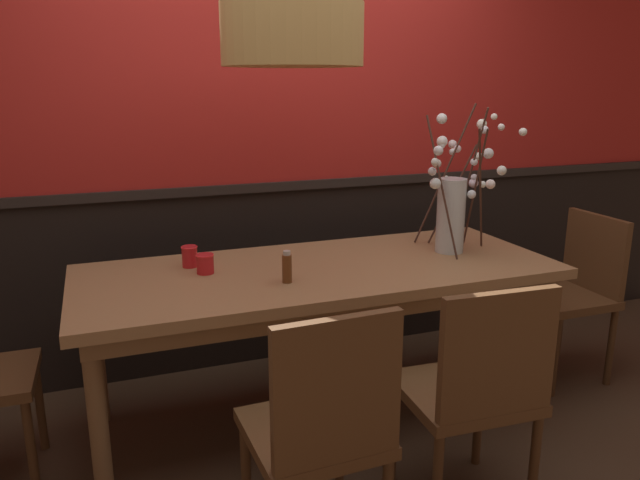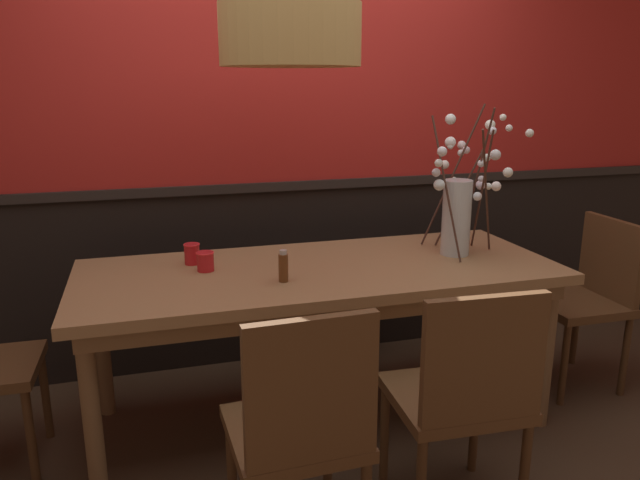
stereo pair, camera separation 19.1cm
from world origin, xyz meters
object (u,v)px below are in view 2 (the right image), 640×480
object	(u,v)px
vase_with_blossoms	(459,208)
candle_holder_nearer_edge	(205,261)
candle_holder_nearer_center	(192,254)
condiment_bottle	(283,267)
chair_near_side_right	(464,392)
chair_head_east_end	(588,292)
chair_near_side_left	(301,426)
pendant_lamp	(290,35)
dining_table	(320,284)
chair_far_side_right	(330,262)

from	to	relation	value
vase_with_blossoms	candle_holder_nearer_edge	world-z (taller)	vase_with_blossoms
candle_holder_nearer_center	candle_holder_nearer_edge	xyz separation A→B (m)	(0.05, -0.12, -0.00)
condiment_bottle	chair_near_side_right	bearing A→B (deg)	-53.16
chair_near_side_right	candle_holder_nearer_edge	size ratio (longest dim) A/B	10.59
candle_holder_nearer_center	chair_head_east_end	bearing A→B (deg)	-6.76
chair_near_side_left	condiment_bottle	bearing A→B (deg)	81.04
chair_head_east_end	chair_near_side_right	distance (m)	1.42
chair_near_side_left	candle_holder_nearer_center	xyz separation A→B (m)	(-0.24, 1.08, 0.29)
chair_head_east_end	candle_holder_nearer_center	distance (m)	2.06
chair_near_side_right	candle_holder_nearer_edge	world-z (taller)	chair_near_side_right
chair_head_east_end	pendant_lamp	world-z (taller)	pendant_lamp
chair_near_side_right	candle_holder_nearer_edge	bearing A→B (deg)	131.25
dining_table	candle_holder_nearer_edge	bearing A→B (deg)	170.47
vase_with_blossoms	chair_near_side_right	bearing A→B (deg)	-116.17
dining_table	condiment_bottle	world-z (taller)	condiment_bottle
pendant_lamp	chair_near_side_left	bearing A→B (deg)	-102.30
pendant_lamp	chair_far_side_right	bearing A→B (deg)	63.79
condiment_bottle	candle_holder_nearer_edge	bearing A→B (deg)	140.71
pendant_lamp	chair_near_side_right	bearing A→B (deg)	-59.69
chair_head_east_end	condiment_bottle	xyz separation A→B (m)	(-1.67, -0.13, 0.32)
chair_head_east_end	candle_holder_nearer_center	size ratio (longest dim) A/B	9.27
candle_holder_nearer_edge	dining_table	bearing A→B (deg)	-9.53
chair_near_side_left	candle_holder_nearer_center	bearing A→B (deg)	102.27
dining_table	chair_near_side_right	distance (m)	0.89
chair_near_side_left	condiment_bottle	distance (m)	0.78
vase_with_blossoms	chair_near_side_left	bearing A→B (deg)	-138.77
chair_far_side_right	candle_holder_nearer_center	bearing A→B (deg)	-143.63
chair_far_side_right	candle_holder_nearer_center	world-z (taller)	chair_far_side_right
chair_far_side_right	vase_with_blossoms	distance (m)	1.02
chair_far_side_right	pendant_lamp	size ratio (longest dim) A/B	0.90
candle_holder_nearer_edge	pendant_lamp	xyz separation A→B (m)	(0.36, -0.16, 0.95)
chair_near_side_left	chair_far_side_right	bearing A→B (deg)	69.93
chair_near_side_left	pendant_lamp	bearing A→B (deg)	77.70
chair_head_east_end	pendant_lamp	xyz separation A→B (m)	(-1.61, -0.05, 1.25)
candle_holder_nearer_center	vase_with_blossoms	bearing A→B (deg)	-8.17
candle_holder_nearer_center	pendant_lamp	world-z (taller)	pendant_lamp
chair_far_side_right	dining_table	bearing A→B (deg)	-110.02
candle_holder_nearer_center	pendant_lamp	xyz separation A→B (m)	(0.41, -0.29, 0.95)
dining_table	candle_holder_nearer_edge	size ratio (longest dim) A/B	24.79
candle_holder_nearer_center	candle_holder_nearer_edge	world-z (taller)	candle_holder_nearer_center
dining_table	chair_near_side_left	world-z (taller)	chair_near_side_left
candle_holder_nearer_edge	chair_near_side_right	bearing A→B (deg)	-48.75
dining_table	chair_head_east_end	size ratio (longest dim) A/B	2.41
vase_with_blossoms	condiment_bottle	xyz separation A→B (m)	(-0.91, -0.19, -0.16)
chair_head_east_end	vase_with_blossoms	world-z (taller)	vase_with_blossoms
candle_holder_nearer_center	condiment_bottle	distance (m)	0.51
chair_far_side_right	candle_holder_nearer_center	xyz separation A→B (m)	(-0.86, -0.63, 0.29)
dining_table	candle_holder_nearer_edge	distance (m)	0.53
chair_near_side_right	candle_holder_nearer_center	bearing A→B (deg)	129.29
chair_far_side_right	candle_holder_nearer_edge	size ratio (longest dim) A/B	11.00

